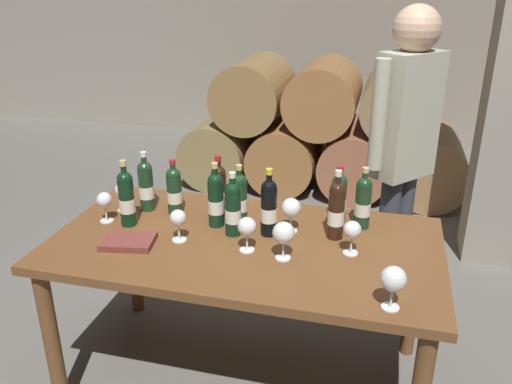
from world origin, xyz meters
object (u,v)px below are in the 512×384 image
object	(u,v)px
wine_bottle_0	(336,209)
wine_glass_4	(284,234)
wine_glass_2	(393,280)
wine_glass_7	(122,191)
wine_bottle_4	(219,190)
wine_bottle_7	(146,185)
wine_glass_3	(291,209)
dining_table	(245,259)
wine_bottle_10	(363,202)
wine_glass_0	(104,201)
wine_bottle_2	(269,207)
wine_bottle_6	(216,199)
wine_glass_1	(352,231)
tasting_notebook	(128,241)
sommelier_presenting	(404,141)
wine_bottle_9	(233,208)
wine_glass_6	(247,227)
wine_glass_5	(178,219)
wine_bottle_5	(339,197)
wine_bottle_8	(239,198)
wine_bottle_3	(126,198)
wine_bottle_1	(174,190)

from	to	relation	value
wine_bottle_0	wine_glass_4	world-z (taller)	wine_bottle_0
wine_glass_2	wine_glass_7	xyz separation A→B (m)	(-1.29, 0.51, -0.01)
wine_bottle_4	wine_bottle_7	xyz separation A→B (m)	(-0.37, -0.02, -0.00)
wine_bottle_4	wine_glass_3	bearing A→B (deg)	-12.47
dining_table	wine_bottle_7	world-z (taller)	wine_bottle_7
wine_bottle_10	wine_glass_7	size ratio (longest dim) A/B	2.00
wine_bottle_0	wine_glass_0	xyz separation A→B (m)	(-1.06, -0.11, -0.03)
wine_bottle_2	wine_bottle_6	world-z (taller)	wine_bottle_2
wine_glass_4	wine_bottle_2	bearing A→B (deg)	118.42
dining_table	wine_glass_1	size ratio (longest dim) A/B	11.40
tasting_notebook	sommelier_presenting	world-z (taller)	sommelier_presenting
wine_bottle_4	wine_bottle_9	distance (m)	0.21
wine_bottle_0	tasting_notebook	bearing A→B (deg)	-161.38
wine_glass_2	wine_glass_6	bearing A→B (deg)	155.55
wine_bottle_0	wine_glass_0	world-z (taller)	wine_bottle_0
wine_glass_7	wine_glass_3	bearing A→B (deg)	-1.31
wine_bottle_0	wine_glass_5	bearing A→B (deg)	-163.04
wine_bottle_5	wine_bottle_7	xyz separation A→B (m)	(-0.93, -0.11, 0.01)
wine_glass_1	wine_glass_4	size ratio (longest dim) A/B	0.91
wine_bottle_7	wine_bottle_9	distance (m)	0.51
wine_bottle_8	wine_glass_1	size ratio (longest dim) A/B	1.91
wine_glass_4	tasting_notebook	distance (m)	0.68
wine_bottle_2	wine_glass_3	xyz separation A→B (m)	(0.09, 0.05, -0.02)
wine_bottle_9	wine_glass_6	xyz separation A→B (m)	(0.10, -0.13, -0.02)
wine_bottle_6	wine_bottle_9	size ratio (longest dim) A/B	1.04
wine_bottle_2	wine_bottle_3	distance (m)	0.66
wine_bottle_7	wine_glass_6	distance (m)	0.65
wine_bottle_8	wine_bottle_10	distance (m)	0.57
wine_bottle_4	tasting_notebook	bearing A→B (deg)	-127.80
wine_bottle_6	wine_glass_6	size ratio (longest dim) A/B	2.00
wine_glass_1	wine_glass_0	bearing A→B (deg)	178.98
wine_bottle_3	wine_bottle_5	bearing A→B (deg)	17.01
wine_bottle_1	wine_glass_2	world-z (taller)	wine_bottle_1
wine_bottle_1	wine_bottle_7	bearing A→B (deg)	178.41
wine_bottle_8	sommelier_presenting	xyz separation A→B (m)	(0.73, 0.57, 0.16)
wine_bottle_4	wine_glass_2	size ratio (longest dim) A/B	1.86
wine_bottle_8	wine_glass_2	xyz separation A→B (m)	(0.70, -0.53, -0.01)
wine_bottle_0	wine_glass_3	world-z (taller)	wine_bottle_0
wine_bottle_7	tasting_notebook	size ratio (longest dim) A/B	1.36
wine_bottle_5	wine_bottle_7	bearing A→B (deg)	-173.38
wine_bottle_2	wine_bottle_3	xyz separation A→B (m)	(-0.65, -0.07, 0.00)
wine_bottle_9	wine_glass_0	world-z (taller)	wine_bottle_9
wine_bottle_3	wine_glass_3	bearing A→B (deg)	8.98
dining_table	wine_bottle_9	xyz separation A→B (m)	(-0.07, 0.05, 0.22)
wine_bottle_5	wine_glass_4	bearing A→B (deg)	-112.90
wine_glass_4	wine_bottle_7	bearing A→B (deg)	157.55
wine_glass_3	wine_glass_5	distance (m)	0.50
wine_glass_6	sommelier_presenting	distance (m)	1.05
wine_bottle_1	wine_bottle_9	size ratio (longest dim) A/B	0.92
wine_bottle_2	wine_glass_2	bearing A→B (deg)	-39.12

